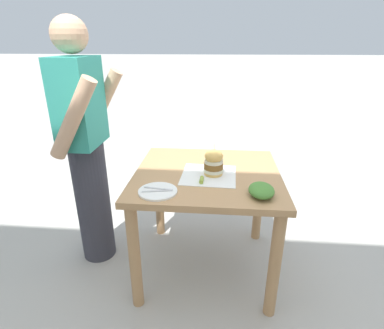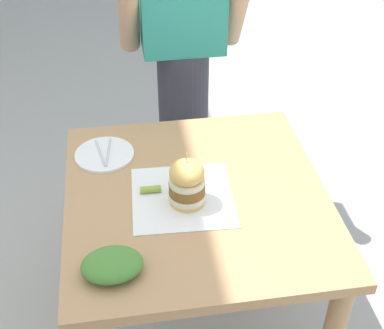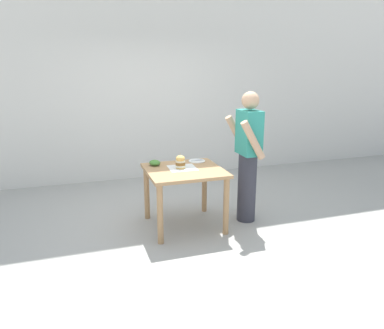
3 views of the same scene
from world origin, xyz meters
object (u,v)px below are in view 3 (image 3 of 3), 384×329
diner_across_table (248,155)px  parked_car_near_curb (335,96)px  side_salad (155,163)px  sandwich (180,162)px  patio_table (184,179)px  side_plate_with_forks (197,161)px  pickle_spear (183,165)px

diner_across_table → parked_car_near_curb: 11.75m
side_salad → parked_car_near_curb: 12.31m
sandwich → patio_table: bearing=45.9°
side_plate_with_forks → parked_car_near_curb: (-8.16, 8.64, -0.04)m
side_salad → parked_car_near_curb: (-8.17, 9.21, -0.07)m
side_salad → diner_across_table: diner_across_table is taller
side_plate_with_forks → diner_across_table: 0.69m
side_salad → parked_car_near_curb: parked_car_near_curb is taller
patio_table → side_plate_with_forks: 0.43m
patio_table → parked_car_near_curb: bearing=133.5°
side_salad → pickle_spear: bearing=67.4°
sandwich → side_salad: sandwich is taller
pickle_spear → side_plate_with_forks: 0.28m
side_plate_with_forks → patio_table: bearing=-41.2°
patio_table → parked_car_near_curb: (-8.46, 8.91, 0.10)m
diner_across_table → side_salad: bearing=-107.8°
parked_car_near_curb → diner_across_table: bearing=-43.4°
patio_table → diner_across_table: (0.07, 0.83, 0.26)m
pickle_spear → side_plate_with_forks: size_ratio=0.32×
side_plate_with_forks → side_salad: 0.57m
pickle_spear → diner_across_table: 0.84m
side_plate_with_forks → parked_car_near_curb: parked_car_near_curb is taller
patio_table → pickle_spear: (-0.15, 0.03, 0.15)m
patio_table → side_salad: 0.46m
parked_car_near_curb → side_salad: bearing=-48.4°
patio_table → parked_car_near_curb: size_ratio=0.22×
parked_car_near_curb → sandwich: bearing=-46.7°
sandwich → pickle_spear: size_ratio=2.83×
sandwich → diner_across_table: size_ratio=0.12×
patio_table → side_salad: size_ratio=5.19×
sandwich → diner_across_table: bearing=82.9°
sandwich → side_plate_with_forks: size_ratio=0.91×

